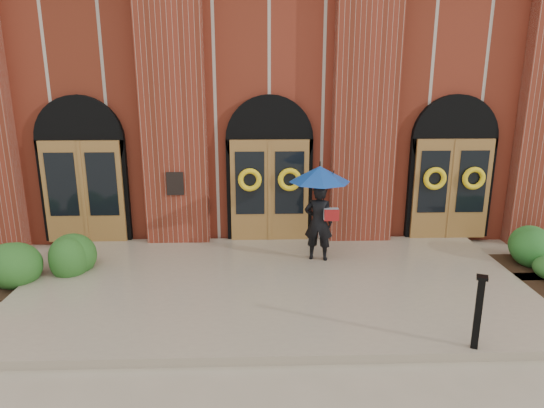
{
  "coord_description": "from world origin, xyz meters",
  "views": [
    {
      "loc": [
        -0.31,
        -8.79,
        4.21
      ],
      "look_at": [
        0.0,
        1.0,
        1.53
      ],
      "focal_mm": 32.0,
      "sensor_mm": 36.0,
      "label": 1
    }
  ],
  "objects_px": {
    "hedge_wall_left": "(16,265)",
    "man_with_umbrella": "(319,195)",
    "metal_post": "(478,311)",
    "hedge_wall_right": "(529,251)"
  },
  "relations": [
    {
      "from": "man_with_umbrella",
      "to": "hedge_wall_right",
      "type": "xyz_separation_m",
      "value": [
        4.64,
        -0.31,
        -1.22
      ]
    },
    {
      "from": "hedge_wall_left",
      "to": "man_with_umbrella",
      "type": "bearing_deg",
      "value": 7.64
    },
    {
      "from": "man_with_umbrella",
      "to": "hedge_wall_right",
      "type": "relative_size",
      "value": 0.66
    },
    {
      "from": "man_with_umbrella",
      "to": "metal_post",
      "type": "xyz_separation_m",
      "value": [
        1.93,
        -3.69,
        -0.86
      ]
    },
    {
      "from": "metal_post",
      "to": "hedge_wall_left",
      "type": "relative_size",
      "value": 0.35
    },
    {
      "from": "metal_post",
      "to": "hedge_wall_right",
      "type": "relative_size",
      "value": 0.37
    },
    {
      "from": "metal_post",
      "to": "man_with_umbrella",
      "type": "bearing_deg",
      "value": 117.68
    },
    {
      "from": "metal_post",
      "to": "hedge_wall_left",
      "type": "height_order",
      "value": "metal_post"
    },
    {
      "from": "hedge_wall_right",
      "to": "man_with_umbrella",
      "type": "bearing_deg",
      "value": 176.12
    },
    {
      "from": "man_with_umbrella",
      "to": "metal_post",
      "type": "distance_m",
      "value": 4.25
    }
  ]
}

